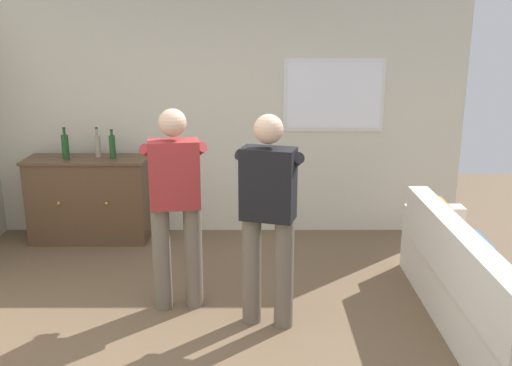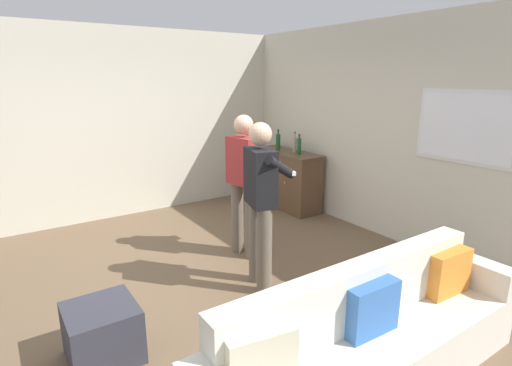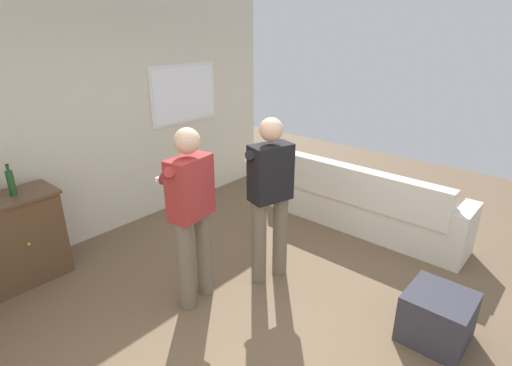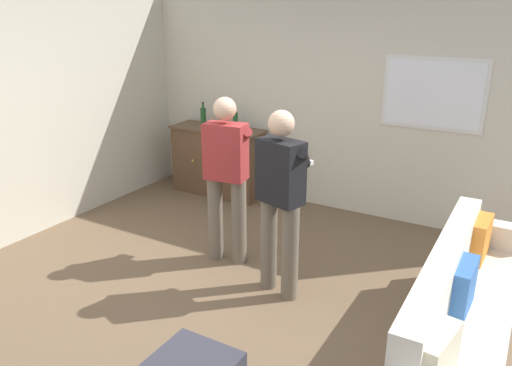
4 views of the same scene
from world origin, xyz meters
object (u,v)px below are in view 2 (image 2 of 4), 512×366
at_px(bottle_wine_green, 295,144).
at_px(bottle_liquor_amber, 299,146).
at_px(couch, 372,345).
at_px(ottoman, 103,333).
at_px(sideboard_cabinet, 287,179).
at_px(person_standing_right, 261,199).
at_px(person_standing_left, 245,179).
at_px(bottle_spirits_clear, 278,142).

bearing_deg(bottle_wine_green, bottle_liquor_amber, -16.89).
relative_size(couch, ottoman, 5.21).
bearing_deg(bottle_liquor_amber, sideboard_cabinet, 179.63).
relative_size(couch, person_standing_right, 1.57).
height_order(bottle_wine_green, person_standing_left, person_standing_left).
xyz_separation_m(ottoman, person_standing_right, (-0.22, 1.61, 0.72)).
height_order(couch, person_standing_right, person_standing_right).
height_order(bottle_spirits_clear, ottoman, bottle_spirits_clear).
height_order(bottle_wine_green, bottle_spirits_clear, bottle_spirits_clear).
distance_m(couch, bottle_liquor_amber, 3.85).
height_order(sideboard_cabinet, person_standing_right, person_standing_right).
xyz_separation_m(sideboard_cabinet, bottle_spirits_clear, (-0.20, -0.04, 0.60)).
bearing_deg(person_standing_right, bottle_spirits_clear, 139.46).
relative_size(sideboard_cabinet, bottle_wine_green, 3.98).
height_order(bottle_spirits_clear, person_standing_left, person_standing_left).
bearing_deg(sideboard_cabinet, bottle_spirits_clear, -169.52).
bearing_deg(ottoman, person_standing_right, 97.81).
height_order(couch, bottle_spirits_clear, bottle_spirits_clear).
height_order(couch, bottle_liquor_amber, bottle_liquor_amber).
height_order(bottle_wine_green, person_standing_right, person_standing_right).
bearing_deg(ottoman, person_standing_left, 116.98).
distance_m(sideboard_cabinet, person_standing_right, 2.71).
distance_m(couch, sideboard_cabinet, 4.03).
height_order(sideboard_cabinet, ottoman, sideboard_cabinet).
relative_size(couch, bottle_liquor_amber, 8.44).
xyz_separation_m(bottle_wine_green, bottle_spirits_clear, (-0.32, -0.09, 0.01)).
distance_m(couch, bottle_spirits_clear, 4.25).
relative_size(couch, sideboard_cabinet, 2.03).
height_order(bottle_liquor_amber, ottoman, bottle_liquor_amber).
height_order(couch, bottle_wine_green, bottle_wine_green).
distance_m(sideboard_cabinet, bottle_liquor_amber, 0.66).
bearing_deg(sideboard_cabinet, person_standing_right, -43.87).
bearing_deg(bottle_liquor_amber, bottle_spirits_clear, -176.00).
distance_m(bottle_spirits_clear, person_standing_left, 2.05).
xyz_separation_m(bottle_wine_green, person_standing_right, (1.80, -1.90, -0.12)).
distance_m(bottle_liquor_amber, person_standing_left, 1.79).
xyz_separation_m(sideboard_cabinet, bottle_wine_green, (0.12, 0.05, 0.59)).
xyz_separation_m(bottle_liquor_amber, ottoman, (1.85, -3.46, -0.84)).
relative_size(bottle_wine_green, bottle_liquor_amber, 1.04).
xyz_separation_m(sideboard_cabinet, bottle_liquor_amber, (0.29, -0.00, 0.59)).
bearing_deg(bottle_spirits_clear, ottoman, -55.68).
xyz_separation_m(sideboard_cabinet, ottoman, (2.14, -3.46, -0.25)).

